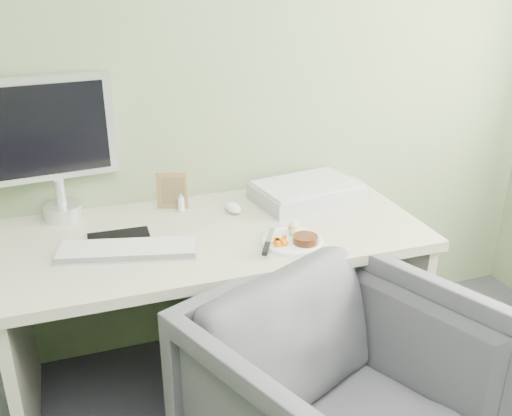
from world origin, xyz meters
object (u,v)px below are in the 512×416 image
object	(u,v)px
desk	(216,271)
scanner	(306,193)
desk_chair	(347,413)
monitor	(53,141)
plate	(292,241)

from	to	relation	value
desk	scanner	world-z (taller)	scanner
desk	desk_chair	distance (m)	0.76
monitor	scanner	bearing A→B (deg)	-14.30
plate	desk_chair	distance (m)	0.63
monitor	plate	bearing A→B (deg)	-38.91
desk_chair	desk	bearing A→B (deg)	84.14
plate	desk_chair	xyz separation A→B (m)	(-0.01, -0.51, -0.36)
desk	scanner	bearing A→B (deg)	20.23
scanner	desk_chair	xyz separation A→B (m)	(-0.23, -0.88, -0.38)
desk	plate	distance (m)	0.36
monitor	desk_chair	bearing A→B (deg)	-58.82
desk	desk_chair	bearing A→B (deg)	-72.27
scanner	desk_chair	bearing A→B (deg)	-113.53
scanner	monitor	xyz separation A→B (m)	(-1.01, 0.15, 0.29)
plate	desk	bearing A→B (deg)	140.69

